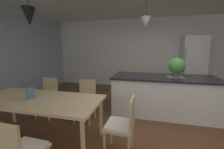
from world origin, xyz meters
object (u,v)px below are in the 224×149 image
object	(u,v)px
dining_table	(38,102)
chair_kitchen_end	(123,124)
kitchen_island	(162,95)
refrigerator	(192,65)
chair_far_left	(47,96)
potted_plant_on_island	(177,66)
vase_on_dining_table	(30,93)
chair_far_right	(85,99)

from	to	relation	value
dining_table	chair_kitchen_end	bearing A→B (deg)	-0.07
chair_kitchen_end	kitchen_island	bearing A→B (deg)	65.76
chair_kitchen_end	refrigerator	size ratio (longest dim) A/B	0.44
chair_far_left	potted_plant_on_island	world-z (taller)	potted_plant_on_island
refrigerator	vase_on_dining_table	distance (m)	4.93
kitchen_island	chair_kitchen_end	bearing A→B (deg)	-114.24
dining_table	chair_far_left	xyz separation A→B (m)	(-0.47, 0.82, -0.20)
potted_plant_on_island	chair_kitchen_end	bearing A→B (deg)	-121.71
kitchen_island	potted_plant_on_island	xyz separation A→B (m)	(0.26, 0.00, 0.69)
chair_far_left	chair_kitchen_end	xyz separation A→B (m)	(1.89, -0.82, 0.00)
chair_far_left	vase_on_dining_table	xyz separation A→B (m)	(0.37, -0.84, 0.36)
chair_far_left	potted_plant_on_island	distance (m)	3.03
chair_far_left	chair_far_right	size ratio (longest dim) A/B	1.00
refrigerator	vase_on_dining_table	size ratio (longest dim) A/B	10.07
kitchen_island	potted_plant_on_island	distance (m)	0.74
vase_on_dining_table	chair_kitchen_end	bearing A→B (deg)	0.91
kitchen_island	vase_on_dining_table	xyz separation A→B (m)	(-2.22, -1.59, 0.37)
dining_table	chair_far_right	xyz separation A→B (m)	(0.47, 0.82, -0.20)
potted_plant_on_island	refrigerator	bearing A→B (deg)	65.61
dining_table	refrigerator	distance (m)	4.85
vase_on_dining_table	potted_plant_on_island	bearing A→B (deg)	32.66
chair_far_left	vase_on_dining_table	distance (m)	0.99
chair_far_right	vase_on_dining_table	bearing A→B (deg)	-124.00
dining_table	chair_far_left	world-z (taller)	chair_far_left
kitchen_island	chair_far_left	bearing A→B (deg)	-163.89
kitchen_island	refrigerator	bearing A→B (deg)	59.67
dining_table	potted_plant_on_island	world-z (taller)	potted_plant_on_island
chair_far_right	chair_far_left	bearing A→B (deg)	180.00
dining_table	chair_far_left	bearing A→B (deg)	120.00
potted_plant_on_island	vase_on_dining_table	xyz separation A→B (m)	(-2.48, -1.59, -0.32)
dining_table	chair_far_left	distance (m)	0.96
chair_far_left	chair_far_right	xyz separation A→B (m)	(0.94, -0.00, 0.00)
dining_table	refrigerator	size ratio (longest dim) A/B	1.06
dining_table	refrigerator	xyz separation A→B (m)	(3.29, 3.56, 0.32)
dining_table	chair_far_right	world-z (taller)	chair_far_right
dining_table	potted_plant_on_island	size ratio (longest dim) A/B	4.76
chair_far_right	chair_kitchen_end	bearing A→B (deg)	-40.84
kitchen_island	vase_on_dining_table	distance (m)	2.75
vase_on_dining_table	kitchen_island	bearing A→B (deg)	35.63
dining_table	refrigerator	bearing A→B (deg)	47.25
chair_far_right	dining_table	bearing A→B (deg)	-120.02
chair_far_left	kitchen_island	xyz separation A→B (m)	(2.59, 0.75, -0.01)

